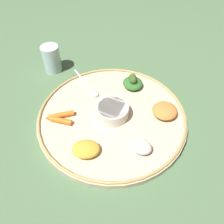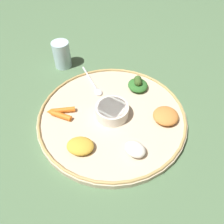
% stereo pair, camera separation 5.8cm
% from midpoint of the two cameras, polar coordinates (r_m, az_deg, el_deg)
% --- Properties ---
extents(ground_plane, '(2.40, 2.40, 0.00)m').
position_cam_midpoint_polar(ground_plane, '(0.71, 2.35, -1.89)').
color(ground_plane, '#4C6B47').
extents(platter, '(0.44, 0.44, 0.02)m').
position_cam_midpoint_polar(platter, '(0.70, 2.37, -1.42)').
color(platter, '#C6B293').
rests_on(platter, ground_plane).
extents(platter_rim, '(0.44, 0.44, 0.01)m').
position_cam_midpoint_polar(platter_rim, '(0.69, 2.40, -0.78)').
color(platter_rim, tan).
rests_on(platter_rim, platter).
extents(center_bowl, '(0.10, 0.10, 0.04)m').
position_cam_midpoint_polar(center_bowl, '(0.68, 2.45, 0.20)').
color(center_bowl, silver).
rests_on(center_bowl, platter).
extents(spoon, '(0.04, 0.16, 0.01)m').
position_cam_midpoint_polar(spoon, '(0.78, -2.31, 6.51)').
color(spoon, silver).
rests_on(spoon, platter).
extents(greens_pile, '(0.09, 0.09, 0.05)m').
position_cam_midpoint_polar(greens_pile, '(0.77, 8.53, 6.68)').
color(greens_pile, '#2D6628').
rests_on(greens_pile, platter).
extents(carrot_near_spoon, '(0.08, 0.05, 0.02)m').
position_cam_midpoint_polar(carrot_near_spoon, '(0.70, -10.14, 0.27)').
color(carrot_near_spoon, orange).
rests_on(carrot_near_spoon, platter).
extents(carrot_outer, '(0.06, 0.07, 0.02)m').
position_cam_midpoint_polar(carrot_outer, '(0.69, -10.45, -0.86)').
color(carrot_outer, orange).
rests_on(carrot_outer, platter).
extents(mound_rice_white, '(0.06, 0.07, 0.03)m').
position_cam_midpoint_polar(mound_rice_white, '(0.61, 8.45, -9.18)').
color(mound_rice_white, silver).
rests_on(mound_rice_white, platter).
extents(mound_squash, '(0.09, 0.09, 0.03)m').
position_cam_midpoint_polar(mound_squash, '(0.70, 15.41, -1.03)').
color(mound_squash, '#C67A38').
rests_on(mound_squash, platter).
extents(mound_lentil_yellow, '(0.09, 0.09, 0.03)m').
position_cam_midpoint_polar(mound_lentil_yellow, '(0.61, -5.09, -8.46)').
color(mound_lentil_yellow, gold).
rests_on(mound_lentil_yellow, platter).
extents(drinking_glass, '(0.06, 0.06, 0.10)m').
position_cam_midpoint_polar(drinking_glass, '(0.89, -10.40, 13.30)').
color(drinking_glass, silver).
rests_on(drinking_glass, ground_plane).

